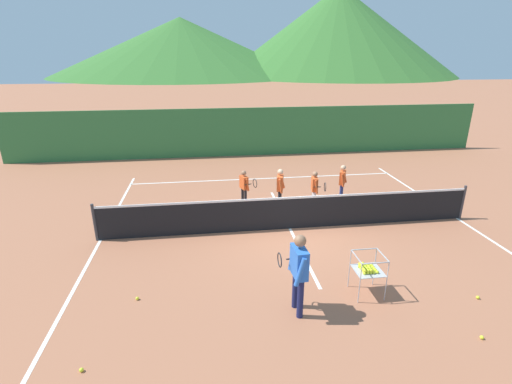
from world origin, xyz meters
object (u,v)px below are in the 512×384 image
tennis_net (290,213)px  student_3 (342,180)px  student_1 (280,186)px  tennis_ball_3 (137,298)px  instructor (298,267)px  tennis_ball_5 (478,297)px  ball_cart (368,269)px  tennis_ball_0 (81,370)px  student_2 (315,187)px  tennis_ball_2 (482,337)px  student_0 (244,185)px

tennis_net → student_3: 2.87m
student_1 → tennis_ball_3: bearing=-131.7°
instructor → tennis_ball_5: bearing=-1.8°
tennis_ball_3 → instructor: bearing=-14.3°
ball_cart → tennis_ball_3: (-4.70, 0.42, -0.56)m
tennis_ball_0 → student_2: bearing=47.4°
ball_cart → tennis_ball_3: size_ratio=13.22×
tennis_net → tennis_ball_2: bearing=-63.8°
ball_cart → tennis_ball_2: ball_cart is taller
tennis_ball_3 → student_1: bearing=48.3°
tennis_ball_5 → student_0: bearing=126.5°
tennis_ball_3 → student_0: bearing=60.2°
tennis_ball_2 → tennis_ball_5: size_ratio=1.00×
student_1 → ball_cart: size_ratio=1.51×
student_0 → tennis_ball_2: bearing=-62.7°
student_0 → student_3: (3.28, -0.07, 0.04)m
tennis_ball_3 → tennis_ball_2: bearing=-17.7°
ball_cart → tennis_ball_3: bearing=174.9°
student_1 → tennis_ball_0: (-4.39, -6.06, -0.78)m
student_2 → instructor: bearing=-109.6°
student_1 → ball_cart: 4.79m
tennis_ball_0 → tennis_ball_3: size_ratio=1.00×
tennis_ball_0 → tennis_ball_3: 1.88m
tennis_net → instructor: 3.74m
student_3 → tennis_ball_0: size_ratio=18.84×
student_0 → tennis_ball_5: size_ratio=17.80×
student_0 → tennis_ball_3: 5.52m
tennis_net → ball_cart: size_ratio=11.89×
ball_cart → tennis_ball_0: ball_cart is taller
student_3 → tennis_ball_0: (-6.59, -6.47, -0.73)m
student_2 → tennis_ball_0: size_ratio=18.46×
tennis_ball_2 → student_2: bearing=101.7°
student_2 → tennis_ball_5: student_2 is taller
instructor → tennis_ball_3: instructor is taller
student_3 → tennis_ball_5: 5.72m
tennis_net → student_2: bearing=50.9°
ball_cart → tennis_ball_0: 5.48m
instructor → student_2: size_ratio=1.32×
tennis_net → tennis_ball_3: size_ratio=157.19×
student_3 → student_0: bearing=178.8°
tennis_net → student_0: bearing=119.9°
student_2 → student_3: student_3 is taller
instructor → student_0: size_ratio=1.37×
tennis_ball_0 → tennis_ball_2: size_ratio=1.00×
student_3 → tennis_ball_2: 6.71m
student_0 → tennis_ball_0: (-3.30, -6.54, -0.70)m
ball_cart → tennis_ball_5: 2.34m
tennis_net → student_2: student_2 is taller
student_1 → student_2: (1.11, -0.09, -0.06)m
student_2 → tennis_ball_5: bearing=-68.6°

